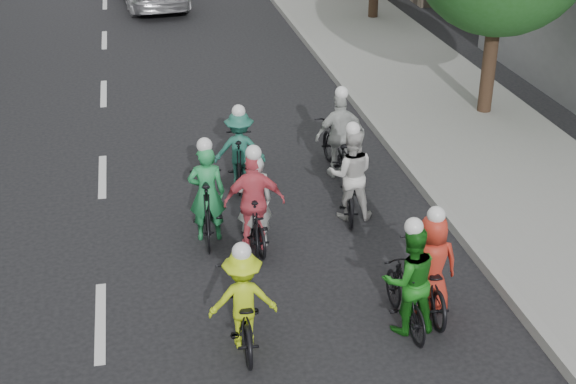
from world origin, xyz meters
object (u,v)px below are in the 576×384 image
object	(u,v)px
cyclist_7	(239,154)
cyclist_1	(408,287)
cyclist_2	(243,306)
cyclist_6	(350,183)
cyclist_4	(429,273)
cyclist_0	(254,213)
cyclist_5	(207,202)
cyclist_8	(339,144)
cyclist_3	(254,210)

from	to	relation	value
cyclist_7	cyclist_1	bearing A→B (deg)	116.25
cyclist_2	cyclist_6	size ratio (longest dim) A/B	1.01
cyclist_2	cyclist_4	xyz separation A→B (m)	(2.78, 0.28, 0.01)
cyclist_0	cyclist_6	size ratio (longest dim) A/B	0.99
cyclist_1	cyclist_6	world-z (taller)	cyclist_6
cyclist_1	cyclist_7	bearing A→B (deg)	-73.77
cyclist_2	cyclist_6	xyz separation A→B (m)	(2.42, 3.30, 0.07)
cyclist_5	cyclist_6	size ratio (longest dim) A/B	1.05
cyclist_1	cyclist_8	distance (m)	5.17
cyclist_2	cyclist_3	xyz separation A→B (m)	(0.58, 2.55, 0.10)
cyclist_8	cyclist_1	bearing A→B (deg)	81.49
cyclist_1	cyclist_2	xyz separation A→B (m)	(-2.31, 0.13, -0.09)
cyclist_1	cyclist_2	bearing A→B (deg)	-4.82
cyclist_4	cyclist_7	size ratio (longest dim) A/B	1.06
cyclist_4	cyclist_1	bearing A→B (deg)	45.56
cyclist_3	cyclist_0	bearing A→B (deg)	-90.93
cyclist_3	cyclist_5	size ratio (longest dim) A/B	0.97
cyclist_2	cyclist_7	distance (m)	5.00
cyclist_0	cyclist_1	bearing A→B (deg)	119.04
cyclist_6	cyclist_8	distance (m)	1.75
cyclist_7	cyclist_8	xyz separation A→B (m)	(2.00, 0.08, -0.00)
cyclist_2	cyclist_8	size ratio (longest dim) A/B	0.93
cyclist_3	cyclist_7	size ratio (longest dim) A/B	1.07
cyclist_3	cyclist_8	size ratio (longest dim) A/B	0.94
cyclist_2	cyclist_8	distance (m)	5.70
cyclist_5	cyclist_7	world-z (taller)	cyclist_5
cyclist_4	cyclist_2	bearing A→B (deg)	10.23
cyclist_0	cyclist_3	world-z (taller)	cyclist_3
cyclist_0	cyclist_3	bearing A→B (deg)	81.26
cyclist_5	cyclist_0	bearing A→B (deg)	156.16
cyclist_1	cyclist_5	bearing A→B (deg)	-53.77
cyclist_1	cyclist_3	size ratio (longest dim) A/B	0.96
cyclist_7	cyclist_8	size ratio (longest dim) A/B	0.88
cyclist_3	cyclist_7	distance (m)	2.41
cyclist_4	cyclist_7	xyz separation A→B (m)	(-2.10, 4.67, 0.05)
cyclist_4	cyclist_6	distance (m)	3.04
cyclist_3	cyclist_8	world-z (taller)	same
cyclist_4	cyclist_5	bearing A→B (deg)	-38.80
cyclist_2	cyclist_5	size ratio (longest dim) A/B	0.96
cyclist_6	cyclist_8	world-z (taller)	cyclist_8
cyclist_4	cyclist_7	world-z (taller)	cyclist_4
cyclist_1	cyclist_3	bearing A→B (deg)	-58.63
cyclist_4	cyclist_8	size ratio (longest dim) A/B	0.93
cyclist_8	cyclist_4	bearing A→B (deg)	86.82
cyclist_1	cyclist_8	xyz separation A→B (m)	(0.36, 5.16, -0.03)
cyclist_4	cyclist_6	size ratio (longest dim) A/B	1.01
cyclist_4	cyclist_7	distance (m)	5.12
cyclist_1	cyclist_4	xyz separation A→B (m)	(0.47, 0.41, -0.08)
cyclist_3	cyclist_5	world-z (taller)	cyclist_3
cyclist_0	cyclist_7	size ratio (longest dim) A/B	1.04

